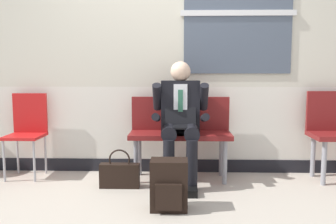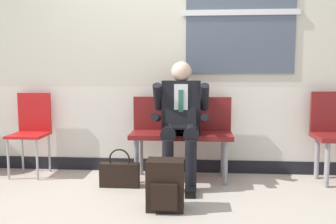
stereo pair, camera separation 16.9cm
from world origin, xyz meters
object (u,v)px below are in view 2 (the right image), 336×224
(backpack, at_px, (165,185))
(handbag, at_px, (120,174))
(person_seated, at_px, (181,119))
(bench_with_person, at_px, (181,129))
(folding_chair, at_px, (32,126))

(backpack, distance_m, handbag, 0.76)
(person_seated, distance_m, handbag, 0.83)
(bench_with_person, relative_size, folding_chair, 1.18)
(person_seated, xyz_separation_m, folding_chair, (-1.68, 0.23, -0.13))
(bench_with_person, bearing_deg, person_seated, -90.00)
(bench_with_person, distance_m, backpack, 0.98)
(backpack, height_order, folding_chair, folding_chair)
(bench_with_person, xyz_separation_m, backpack, (-0.10, -0.92, -0.32))
(bench_with_person, relative_size, person_seated, 0.85)
(bench_with_person, height_order, person_seated, person_seated)
(backpack, bearing_deg, handbag, 132.22)
(backpack, relative_size, folding_chair, 0.47)
(bench_with_person, height_order, folding_chair, folding_chair)
(bench_with_person, relative_size, backpack, 2.52)
(backpack, bearing_deg, folding_chair, 148.97)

